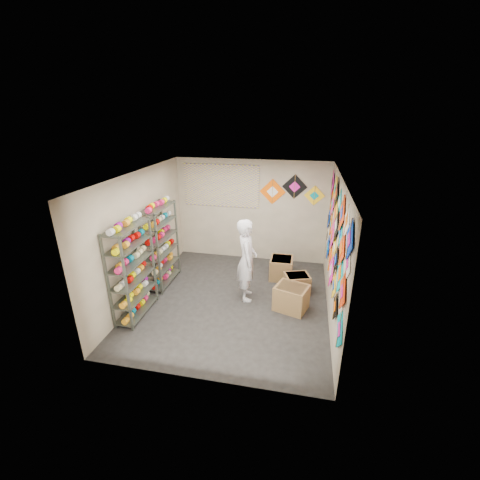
% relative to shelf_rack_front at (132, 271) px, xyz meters
% --- Properties ---
extents(ground, '(4.50, 4.50, 0.00)m').
position_rel_shelf_rack_front_xyz_m(ground, '(1.78, 0.85, -0.95)').
color(ground, black).
extents(room_walls, '(4.50, 4.50, 4.50)m').
position_rel_shelf_rack_front_xyz_m(room_walls, '(1.78, 0.85, 0.69)').
color(room_walls, tan).
rests_on(room_walls, ground).
extents(shelf_rack_front, '(0.40, 1.10, 1.90)m').
position_rel_shelf_rack_front_xyz_m(shelf_rack_front, '(0.00, 0.00, 0.00)').
color(shelf_rack_front, '#4C5147').
rests_on(shelf_rack_front, ground).
extents(shelf_rack_back, '(0.40, 1.10, 1.90)m').
position_rel_shelf_rack_front_xyz_m(shelf_rack_back, '(0.00, 1.30, 0.00)').
color(shelf_rack_back, '#4C5147').
rests_on(shelf_rack_back, ground).
extents(string_spools, '(0.12, 2.36, 0.12)m').
position_rel_shelf_rack_front_xyz_m(string_spools, '(-0.00, 0.65, 0.10)').
color(string_spools, '#EF1E66').
rests_on(string_spools, ground).
extents(kite_wall_display, '(0.06, 4.31, 2.05)m').
position_rel_shelf_rack_front_xyz_m(kite_wall_display, '(3.76, 0.85, 0.68)').
color(kite_wall_display, '#0095A3').
rests_on(kite_wall_display, room_walls).
extents(back_wall_kites, '(1.64, 0.02, 0.80)m').
position_rel_shelf_rack_front_xyz_m(back_wall_kites, '(2.78, 3.09, 1.00)').
color(back_wall_kites, '#FF5C00').
rests_on(back_wall_kites, room_walls).
extents(poster, '(2.00, 0.01, 1.10)m').
position_rel_shelf_rack_front_xyz_m(poster, '(0.98, 3.08, 1.05)').
color(poster, '#634AA1').
rests_on(poster, room_walls).
extents(shopkeeper, '(0.85, 0.73, 1.80)m').
position_rel_shelf_rack_front_xyz_m(shopkeeper, '(2.05, 1.04, -0.05)').
color(shopkeeper, silver).
rests_on(shopkeeper, ground).
extents(carton_a, '(0.76, 0.69, 0.52)m').
position_rel_shelf_rack_front_xyz_m(carton_a, '(3.03, 0.78, -0.69)').
color(carton_a, olive).
rests_on(carton_a, ground).
extents(carton_b, '(0.64, 0.58, 0.43)m').
position_rel_shelf_rack_front_xyz_m(carton_b, '(3.11, 1.48, -0.73)').
color(carton_b, olive).
rests_on(carton_b, ground).
extents(carton_c, '(0.54, 0.59, 0.51)m').
position_rel_shelf_rack_front_xyz_m(carton_c, '(2.71, 2.10, -0.69)').
color(carton_c, olive).
rests_on(carton_c, ground).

